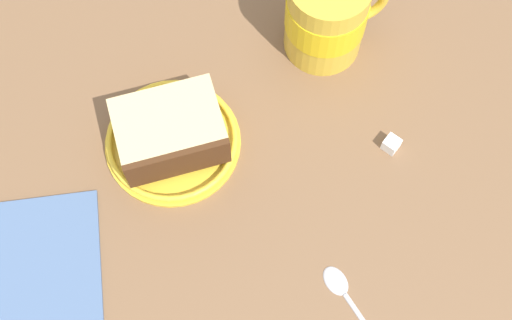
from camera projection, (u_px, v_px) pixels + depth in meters
ground_plane at (198, 145)px, 71.89cm from camera, size 110.28×110.28×3.06cm
small_plate at (173, 141)px, 69.60cm from camera, size 13.60×13.60×1.49cm
cake_slice at (170, 132)px, 67.03cm from camera, size 11.79×10.16×5.01cm
tea_mug at (327, 14)px, 69.79cm from camera, size 10.69×8.25×10.26cm
teaspoon at (348, 297)px, 64.08cm from camera, size 7.48×10.55×0.80cm
folded_napkin at (47, 265)px, 65.27cm from camera, size 11.82×14.91×0.60cm
sugar_cube at (391, 144)px, 69.44cm from camera, size 2.07×2.07×1.47cm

